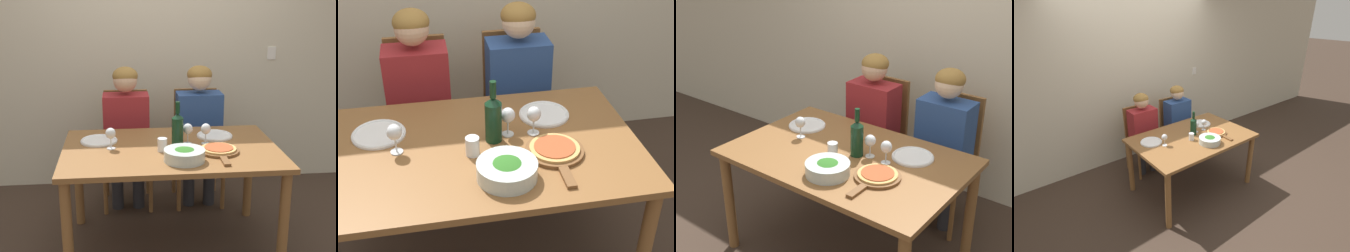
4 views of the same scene
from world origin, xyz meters
TOP-DOWN VIEW (x-y plane):
  - ground_plane at (0.00, 0.00)m, footprint 40.00×40.00m
  - back_wall at (0.00, 1.29)m, footprint 10.00×0.06m
  - dining_table at (0.00, 0.00)m, footprint 1.50×0.98m
  - chair_left at (-0.30, 0.84)m, footprint 0.42×0.42m
  - chair_right at (0.32, 0.84)m, footprint 0.42×0.42m
  - person_woman at (-0.30, 0.72)m, footprint 0.47×0.51m
  - person_man at (0.32, 0.72)m, footprint 0.47×0.51m
  - wine_bottle at (0.05, 0.04)m, footprint 0.08×0.08m
  - broccoli_bowl at (0.06, -0.27)m, footprint 0.27×0.27m
  - dinner_plate_left at (-0.50, 0.18)m, footprint 0.27×0.27m
  - dinner_plate_right at (0.35, 0.22)m, footprint 0.27×0.27m
  - pizza_on_board at (0.32, -0.13)m, footprint 0.28×0.42m
  - wine_glass_left at (-0.41, 0.02)m, footprint 0.07×0.07m
  - wine_glass_right at (0.26, 0.06)m, footprint 0.07×0.07m
  - wine_glass_centre at (0.13, 0.07)m, footprint 0.07×0.07m
  - water_tumbler at (-0.06, -0.07)m, footprint 0.07×0.07m

SIDE VIEW (x-z plane):
  - ground_plane at x=0.00m, z-range 0.00..0.00m
  - chair_left at x=-0.30m, z-range 0.03..1.02m
  - chair_right at x=0.32m, z-range 0.03..1.02m
  - dining_table at x=0.00m, z-range 0.29..1.06m
  - person_woman at x=-0.30m, z-range 0.13..1.35m
  - person_man at x=0.32m, z-range 0.13..1.35m
  - dinner_plate_left at x=-0.50m, z-range 0.77..0.79m
  - dinner_plate_right at x=0.35m, z-range 0.77..0.79m
  - pizza_on_board at x=0.32m, z-range 0.77..0.81m
  - broccoli_bowl at x=0.06m, z-range 0.77..0.85m
  - water_tumbler at x=-0.06m, z-range 0.77..0.86m
  - wine_glass_left at x=-0.41m, z-range 0.80..0.95m
  - wine_glass_right at x=0.26m, z-range 0.80..0.95m
  - wine_glass_centre at x=0.13m, z-range 0.80..0.95m
  - wine_bottle at x=0.05m, z-range 0.74..1.06m
  - back_wall at x=0.00m, z-range 0.00..2.70m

